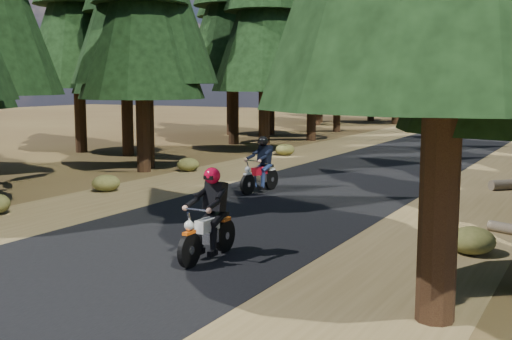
% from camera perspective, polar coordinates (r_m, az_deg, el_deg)
% --- Properties ---
extents(ground, '(120.00, 120.00, 0.00)m').
position_cam_1_polar(ground, '(14.82, -2.80, -4.91)').
color(ground, '#412C17').
rests_on(ground, ground).
extents(road, '(6.00, 100.00, 0.01)m').
position_cam_1_polar(road, '(19.18, 5.03, -1.99)').
color(road, black).
rests_on(road, ground).
extents(shoulder_l, '(3.20, 100.00, 0.01)m').
position_cam_1_polar(shoulder_l, '(21.42, -6.31, -0.99)').
color(shoulder_l, brown).
rests_on(shoulder_l, ground).
extents(shoulder_r, '(3.20, 100.00, 0.01)m').
position_cam_1_polar(shoulder_r, '(17.87, 18.68, -3.11)').
color(shoulder_r, brown).
rests_on(shoulder_r, ground).
extents(understory_shrubs, '(13.78, 31.83, 0.70)m').
position_cam_1_polar(understory_shrubs, '(19.97, 11.77, -0.95)').
color(understory_shrubs, '#474C1E').
rests_on(understory_shrubs, ground).
extents(rider_lead, '(0.61, 1.91, 1.70)m').
position_cam_1_polar(rider_lead, '(11.88, -4.30, -5.31)').
color(rider_lead, silver).
rests_on(rider_lead, road).
extents(rider_follow, '(0.79, 1.92, 1.66)m').
position_cam_1_polar(rider_follow, '(19.04, 0.34, -0.35)').
color(rider_follow, '#A70B1A').
rests_on(rider_follow, road).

